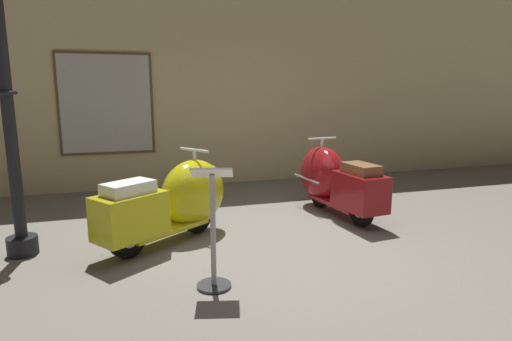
# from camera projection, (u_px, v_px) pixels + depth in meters

# --- Properties ---
(ground_plane) EXTENTS (60.00, 60.00, 0.00)m
(ground_plane) POSITION_uv_depth(u_px,v_px,m) (283.00, 249.00, 4.24)
(ground_plane) COLOR slate
(showroom_back_wall) EXTENTS (18.00, 0.63, 3.97)m
(showroom_back_wall) POSITION_uv_depth(u_px,v_px,m) (203.00, 65.00, 6.91)
(showroom_back_wall) COLOR #CCB784
(showroom_back_wall) RESTS_ON ground
(scooter_0) EXTENTS (1.53, 1.26, 0.95)m
(scooter_0) POSITION_uv_depth(u_px,v_px,m) (176.00, 200.00, 4.44)
(scooter_0) COLOR black
(scooter_0) RESTS_ON ground
(scooter_1) EXTENTS (0.61, 1.60, 0.95)m
(scooter_1) POSITION_uv_depth(u_px,v_px,m) (333.00, 180.00, 5.46)
(scooter_1) COLOR black
(scooter_1) RESTS_ON ground
(lamppost) EXTENTS (0.28, 0.28, 2.92)m
(lamppost) POSITION_uv_depth(u_px,v_px,m) (6.00, 95.00, 3.83)
(lamppost) COLOR black
(lamppost) RESTS_ON ground
(info_stanchion) EXTENTS (0.37, 0.30, 1.00)m
(info_stanchion) POSITION_uv_depth(u_px,v_px,m) (213.00, 238.00, 3.35)
(info_stanchion) COLOR #333338
(info_stanchion) RESTS_ON ground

